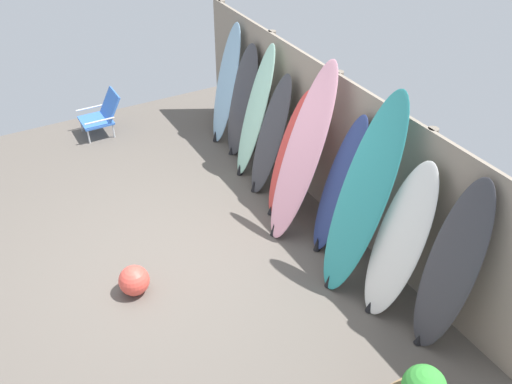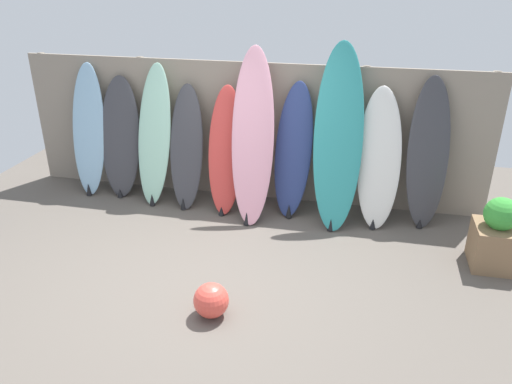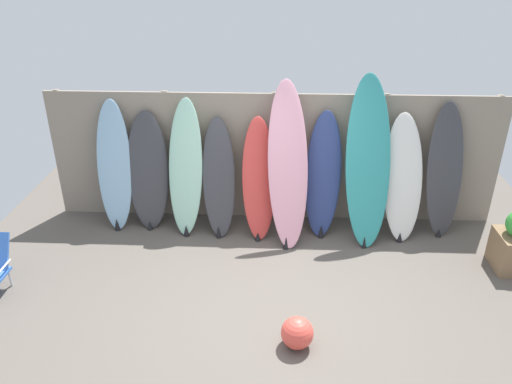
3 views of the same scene
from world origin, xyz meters
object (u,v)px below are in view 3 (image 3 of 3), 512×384
surfboard_seafoam_2 (186,169)px  surfboard_navy_6 (323,176)px  surfboard_teal_7 (368,163)px  surfboard_skyblue_0 (114,167)px  surfboard_charcoal_1 (148,172)px  surfboard_charcoal_3 (219,179)px  surfboard_pink_5 (288,166)px  beach_ball (297,333)px  surfboard_charcoal_9 (445,171)px  surfboard_red_4 (259,179)px  surfboard_white_8 (403,179)px

surfboard_seafoam_2 → surfboard_navy_6: size_ratio=1.09×
surfboard_seafoam_2 → surfboard_navy_6: (1.80, 0.03, -0.07)m
surfboard_navy_6 → surfboard_teal_7: size_ratio=0.77×
surfboard_skyblue_0 → surfboard_seafoam_2: (0.97, -0.07, 0.02)m
surfboard_charcoal_1 → surfboard_teal_7: 2.89m
surfboard_seafoam_2 → surfboard_charcoal_3: 0.46m
surfboard_charcoal_3 → surfboard_pink_5: size_ratio=0.75×
surfboard_pink_5 → surfboard_charcoal_1: bearing=172.7°
surfboard_skyblue_0 → beach_ball: 3.38m
surfboard_skyblue_0 → surfboard_charcoal_9: (4.35, 0.02, 0.02)m
surfboard_skyblue_0 → surfboard_seafoam_2: size_ratio=0.98×
surfboard_skyblue_0 → surfboard_seafoam_2: 0.97m
surfboard_seafoam_2 → beach_ball: size_ratio=5.55×
surfboard_charcoal_3 → surfboard_red_4: (0.53, -0.03, 0.02)m
surfboard_charcoal_3 → surfboard_red_4: bearing=-3.4°
surfboard_charcoal_1 → surfboard_red_4: (1.49, -0.14, -0.02)m
surfboard_pink_5 → surfboard_white_8: size_ratio=1.25×
surfboard_seafoam_2 → surfboard_white_8: (2.83, -0.02, -0.08)m
surfboard_charcoal_3 → surfboard_pink_5: surfboard_pink_5 is taller
surfboard_seafoam_2 → surfboard_red_4: (0.96, -0.05, -0.11)m
surfboard_charcoal_3 → surfboard_red_4: size_ratio=0.99×
surfboard_charcoal_9 → surfboard_skyblue_0: bearing=-179.8°
surfboard_charcoal_3 → beach_ball: bearing=-65.7°
surfboard_charcoal_1 → surfboard_teal_7: bearing=-3.8°
surfboard_pink_5 → surfboard_teal_7: surfboard_teal_7 is taller
beach_ball → surfboard_red_4: bearing=102.1°
surfboard_skyblue_0 → beach_ball: surfboard_skyblue_0 is taller
surfboard_charcoal_3 → surfboard_pink_5: (0.90, -0.12, 0.26)m
surfboard_charcoal_3 → surfboard_teal_7: (1.90, -0.08, 0.30)m
surfboard_seafoam_2 → surfboard_pink_5: (1.33, -0.15, 0.13)m
surfboard_red_4 → surfboard_navy_6: size_ratio=0.95×
surfboard_red_4 → surfboard_seafoam_2: bearing=176.8°
beach_ball → surfboard_white_8: bearing=57.5°
surfboard_skyblue_0 → beach_ball: bearing=-43.6°
surfboard_charcoal_3 → surfboard_charcoal_9: bearing=2.2°
surfboard_navy_6 → surfboard_teal_7: surfboard_teal_7 is taller
surfboard_red_4 → beach_ball: bearing=-77.9°
beach_ball → surfboard_teal_7: bearing=66.6°
surfboard_seafoam_2 → surfboard_charcoal_9: size_ratio=1.01×
surfboard_seafoam_2 → surfboard_pink_5: surfboard_pink_5 is taller
surfboard_charcoal_9 → surfboard_seafoam_2: bearing=-178.5°
surfboard_seafoam_2 → surfboard_white_8: 2.83m
surfboard_skyblue_0 → surfboard_navy_6: size_ratio=1.06×
surfboard_skyblue_0 → surfboard_pink_5: bearing=-5.4°
surfboard_seafoam_2 → surfboard_charcoal_9: (3.38, 0.09, -0.01)m
surfboard_red_4 → surfboard_teal_7: size_ratio=0.73×
surfboard_charcoal_1 → beach_ball: surfboard_charcoal_1 is taller
surfboard_navy_6 → beach_ball: bearing=-99.5°
surfboard_charcoal_9 → surfboard_red_4: bearing=-176.6°
surfboard_seafoam_2 → surfboard_charcoal_3: bearing=-3.1°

